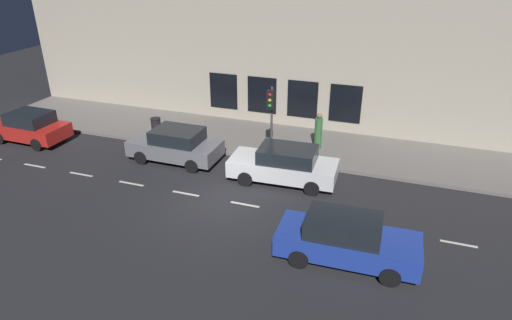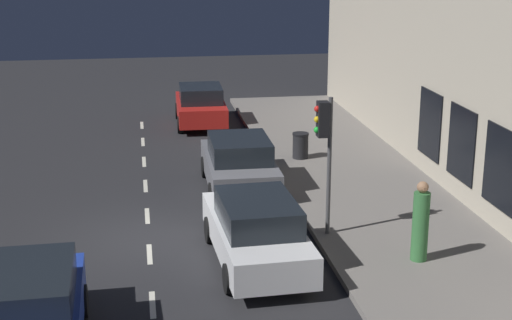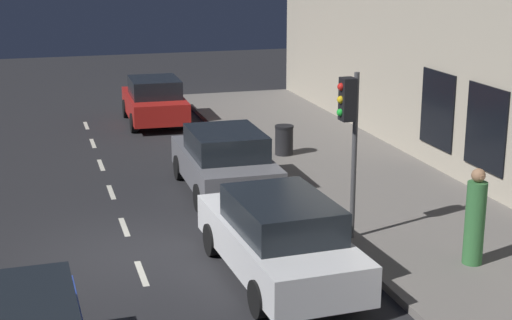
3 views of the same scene
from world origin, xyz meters
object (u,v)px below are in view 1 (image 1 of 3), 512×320
parked_car_0 (284,165)px  pedestrian_0 (318,132)px  traffic_light (271,107)px  parked_car_2 (30,127)px  parked_car_3 (176,145)px  trash_bin (156,126)px  parked_car_1 (346,239)px

parked_car_0 → pedestrian_0: bearing=-13.6°
traffic_light → pedestrian_0: size_ratio=1.84×
traffic_light → pedestrian_0: traffic_light is taller
parked_car_2 → parked_car_3: (0.41, -8.22, 0.00)m
parked_car_3 → trash_bin: 3.42m
parked_car_1 → parked_car_3: bearing=-120.6°
traffic_light → parked_car_3: (-1.47, 4.18, -1.86)m
parked_car_2 → traffic_light: bearing=-80.0°
pedestrian_0 → parked_car_1: bearing=16.8°
pedestrian_0 → traffic_light: bearing=-48.3°
traffic_light → trash_bin: bearing=82.4°
traffic_light → parked_car_3: bearing=109.4°
parked_car_0 → parked_car_2: bearing=87.8°
parked_car_1 → parked_car_2: same height
parked_car_2 → pedestrian_0: size_ratio=2.17×
parked_car_2 → trash_bin: (2.77, -5.75, -0.22)m
pedestrian_0 → trash_bin: bearing=-85.5°
parked_car_1 → trash_bin: parked_car_1 is taller
traffic_light → parked_car_2: traffic_light is taller
traffic_light → parked_car_0: bearing=-146.6°
parked_car_0 → parked_car_2: same height
parked_car_3 → parked_car_1: bearing=-118.6°
traffic_light → parked_car_1: (-6.32, -4.53, -1.86)m
parked_car_1 → parked_car_3: size_ratio=1.06×
parked_car_1 → parked_car_3: 9.97m
parked_car_2 → parked_car_3: same height
traffic_light → trash_bin: (0.89, 6.65, -2.08)m
trash_bin → pedestrian_0: bearing=-84.1°
trash_bin → parked_car_1: bearing=-122.8°
parked_car_0 → parked_car_1: 5.62m
parked_car_2 → pedestrian_0: 14.74m
parked_car_0 → pedestrian_0: 3.64m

